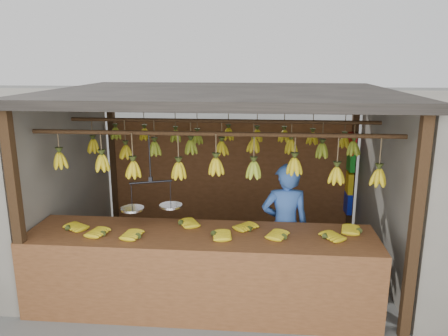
{
  "coord_description": "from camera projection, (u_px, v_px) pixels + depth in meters",
  "views": [
    {
      "loc": [
        0.51,
        -5.56,
        2.77
      ],
      "look_at": [
        0.0,
        0.3,
        1.3
      ],
      "focal_mm": 35.0,
      "sensor_mm": 36.0,
      "label": 1
    }
  ],
  "objects": [
    {
      "name": "hanging_bananas",
      "position": [
        222.0,
        149.0,
        5.7
      ],
      "size": [
        3.65,
        2.23,
        0.39
      ],
      "color": "gold",
      "rests_on": "ground"
    },
    {
      "name": "bag_bundles",
      "position": [
        350.0,
        173.0,
        6.99
      ],
      "size": [
        0.08,
        0.26,
        1.32
      ],
      "color": "red",
      "rests_on": "ground"
    },
    {
      "name": "ground",
      "position": [
        222.0,
        263.0,
        6.09
      ],
      "size": [
        80.0,
        80.0,
        0.0
      ],
      "primitive_type": "plane",
      "color": "#5B5B57"
    },
    {
      "name": "counter",
      "position": [
        200.0,
        254.0,
        4.74
      ],
      "size": [
        3.88,
        0.88,
        0.96
      ],
      "color": "brown",
      "rests_on": "ground"
    },
    {
      "name": "vendor",
      "position": [
        285.0,
        227.0,
        5.31
      ],
      "size": [
        0.61,
        0.43,
        1.58
      ],
      "primitive_type": "imported",
      "rotation": [
        0.0,
        0.0,
        3.24
      ],
      "color": "#3359A5",
      "rests_on": "ground"
    },
    {
      "name": "stall",
      "position": [
        224.0,
        120.0,
        5.93
      ],
      "size": [
        4.3,
        3.3,
        2.4
      ],
      "color": "black",
      "rests_on": "ground"
    },
    {
      "name": "balance_scale",
      "position": [
        152.0,
        203.0,
        4.89
      ],
      "size": [
        0.66,
        0.39,
        0.86
      ],
      "color": "black",
      "rests_on": "ground"
    }
  ]
}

